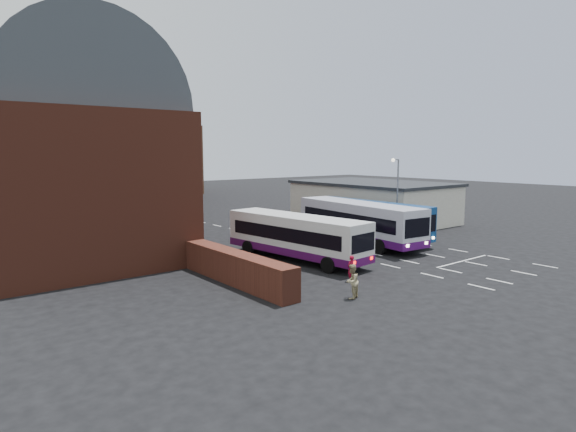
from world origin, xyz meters
TOP-DOWN VIEW (x-y plane):
  - ground at (0.00, 0.00)m, footprint 180.00×180.00m
  - railway_station at (-15.50, 21.00)m, footprint 12.00×28.00m
  - forecourt_wall at (-10.20, 2.00)m, footprint 1.20×10.00m
  - cream_building at (15.00, 14.00)m, footprint 10.40×16.40m
  - brick_terrace at (-6.00, 46.00)m, footprint 22.00×10.00m
  - castle_keep at (6.00, 66.00)m, footprint 22.00×22.00m
  - bus_white_outbound at (-3.67, 4.54)m, footprint 3.83×11.61m
  - bus_white_inbound at (4.07, 5.88)m, footprint 4.06×12.63m
  - bus_blue at (5.84, 6.64)m, footprint 3.08×11.99m
  - bus_red_double at (-1.27, 35.84)m, footprint 3.89×11.70m
  - street_lamp at (8.37, 5.53)m, footprint 1.36×0.57m
  - pedestrian_red at (-4.75, -1.75)m, footprint 0.60×0.44m
  - pedestrian_beige at (-7.14, -4.12)m, footprint 1.06×0.95m

SIDE VIEW (x-z plane):
  - ground at x=0.00m, z-range 0.00..0.00m
  - pedestrian_red at x=-4.75m, z-range 0.00..1.51m
  - forecourt_wall at x=-10.20m, z-range 0.00..1.80m
  - pedestrian_beige at x=-7.14m, z-range 0.00..1.80m
  - bus_white_outbound at x=-3.67m, z-range 0.28..3.39m
  - bus_blue at x=5.84m, z-range 0.30..3.56m
  - bus_white_inbound at x=4.07m, z-range 0.31..3.69m
  - cream_building at x=15.00m, z-range 0.03..4.28m
  - bus_red_double at x=-1.27m, z-range 0.14..4.74m
  - street_lamp at x=8.37m, z-range 0.72..7.65m
  - brick_terrace at x=-6.00m, z-range 0.00..11.00m
  - castle_keep at x=6.00m, z-range 0.00..12.00m
  - railway_station at x=-15.50m, z-range -0.36..15.64m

